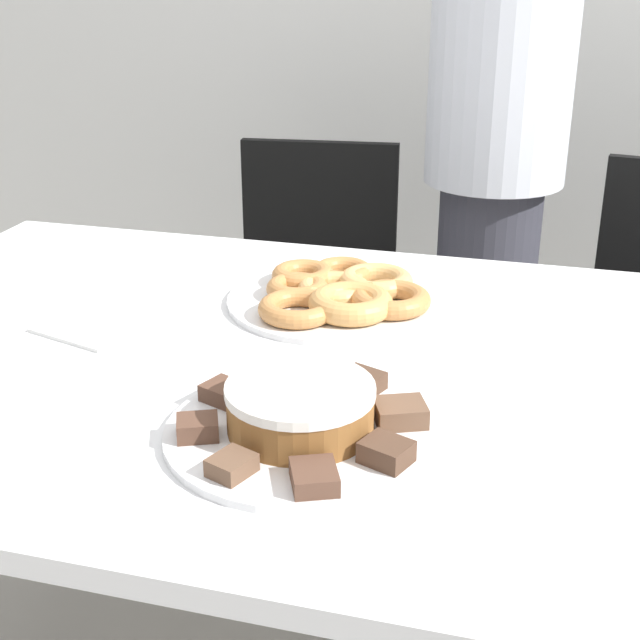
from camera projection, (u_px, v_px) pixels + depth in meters
table at (363, 418)px, 1.26m from camera, size 1.68×0.99×0.78m
person_standing at (495, 153)px, 2.00m from camera, size 0.31×0.31×1.66m
office_chair_left at (311, 335)px, 2.25m from camera, size 0.49×0.49×0.87m
plate_cake at (301, 433)px, 1.05m from camera, size 0.32×0.32×0.01m
plate_donuts at (334, 301)px, 1.44m from camera, size 0.35×0.35×0.01m
frosted_cake at (300, 407)px, 1.03m from camera, size 0.18×0.18×0.06m
lamington_0 at (314, 477)px, 0.93m from camera, size 0.07×0.07×0.02m
lamington_1 at (386, 452)px, 0.97m from camera, size 0.06×0.06×0.02m
lamington_2 at (400, 413)px, 1.06m from camera, size 0.07×0.07×0.03m
lamington_3 at (358, 383)px, 1.13m from camera, size 0.07×0.07×0.02m
lamington_4 at (289, 376)px, 1.15m from camera, size 0.06×0.06×0.02m
lamington_5 at (225, 393)px, 1.11m from camera, size 0.06×0.06×0.02m
lamington_6 at (198, 428)px, 1.03m from camera, size 0.06×0.06×0.02m
lamington_7 at (232, 465)px, 0.95m from camera, size 0.05×0.06×0.02m
donut_0 at (334, 289)px, 1.43m from camera, size 0.12×0.12×0.03m
donut_1 at (351, 304)px, 1.36m from camera, size 0.13×0.13×0.04m
donut_2 at (393, 300)px, 1.39m from camera, size 0.12×0.12×0.03m
donut_3 at (376, 281)px, 1.46m from camera, size 0.12×0.12×0.03m
donut_4 at (342, 272)px, 1.51m from camera, size 0.10×0.10×0.03m
donut_5 at (303, 276)px, 1.49m from camera, size 0.11×0.11×0.03m
donut_6 at (297, 288)px, 1.43m from camera, size 0.10×0.10×0.03m
donut_7 at (297, 308)px, 1.35m from camera, size 0.12×0.12×0.03m
napkin at (90, 328)px, 1.34m from camera, size 0.17×0.15×0.01m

